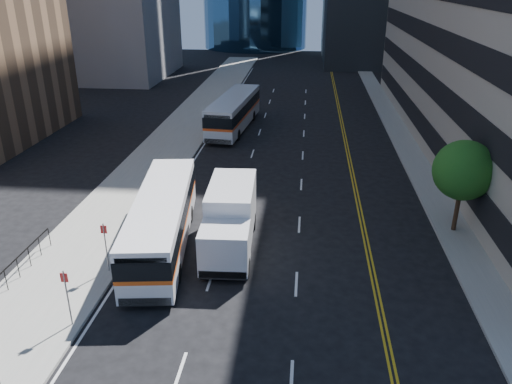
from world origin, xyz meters
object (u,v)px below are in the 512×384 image
at_px(bus_rear, 234,111).
at_px(box_truck, 230,219).
at_px(street_tree, 464,170).
at_px(bus_front, 162,220).

distance_m(bus_rear, box_truck, 22.14).
height_order(street_tree, bus_rear, street_tree).
xyz_separation_m(street_tree, box_truck, (-12.01, -3.01, -1.95)).
relative_size(bus_front, bus_rear, 0.97).
xyz_separation_m(bus_front, bus_rear, (0.53, 22.19, 0.06)).
bearing_deg(bus_rear, street_tree, -46.28).
bearing_deg(street_tree, bus_front, -168.15).
distance_m(street_tree, box_truck, 12.53).
height_order(bus_rear, box_truck, box_truck).
bearing_deg(bus_front, box_truck, -3.59).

